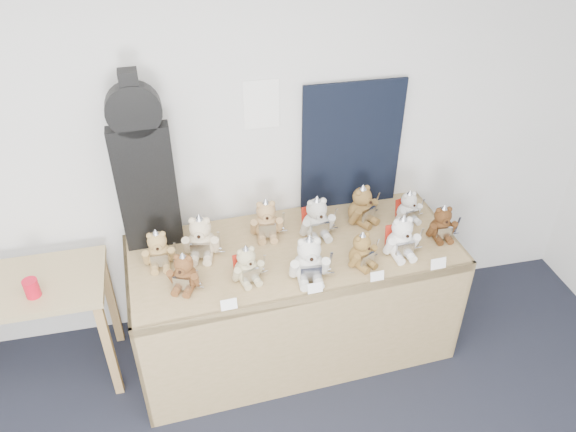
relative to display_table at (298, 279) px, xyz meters
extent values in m
plane|color=white|center=(-0.83, 0.52, 0.70)|extent=(6.00, 0.00, 6.00)
cube|color=white|center=(-0.10, 0.51, 0.92)|extent=(0.21, 0.00, 0.30)
cube|color=olive|center=(0.00, 0.08, 0.14)|extent=(2.02, 0.94, 0.06)
cube|color=olive|center=(0.02, -0.32, -0.24)|extent=(1.97, 0.13, 0.82)
cube|color=olive|center=(-0.98, 0.03, -0.24)|extent=(0.07, 0.82, 0.82)
cube|color=olive|center=(0.97, 0.14, -0.24)|extent=(0.07, 0.82, 0.82)
cube|color=#9E8855|center=(-1.59, 0.14, 0.12)|extent=(0.95, 0.54, 0.04)
cube|color=olive|center=(-1.15, -0.07, -0.28)|extent=(0.05, 0.05, 0.74)
cube|color=olive|center=(-1.16, 0.37, -0.28)|extent=(0.05, 0.05, 0.74)
cube|color=black|center=(-0.81, 0.32, 0.56)|extent=(0.33, 0.11, 0.78)
cylinder|color=black|center=(-0.81, 0.32, 1.05)|extent=(0.29, 0.11, 0.29)
cube|color=black|center=(-0.81, 0.32, 1.16)|extent=(0.10, 0.09, 0.19)
cube|color=black|center=(0.45, 0.48, 0.60)|extent=(0.64, 0.02, 0.85)
cylinder|color=red|center=(-1.48, 0.03, 0.19)|extent=(0.08, 0.08, 0.11)
ellipsoid|color=brown|center=(-0.66, -0.11, 0.24)|extent=(0.18, 0.17, 0.15)
sphere|color=brown|center=(-0.66, -0.11, 0.33)|extent=(0.11, 0.11, 0.11)
cylinder|color=brown|center=(-0.67, -0.15, 0.33)|extent=(0.05, 0.04, 0.04)
sphere|color=black|center=(-0.68, -0.17, 0.33)|extent=(0.02, 0.02, 0.02)
sphere|color=brown|center=(-0.69, -0.10, 0.38)|extent=(0.03, 0.03, 0.03)
sphere|color=brown|center=(-0.62, -0.12, 0.38)|extent=(0.03, 0.03, 0.03)
cylinder|color=brown|center=(-0.73, -0.10, 0.24)|extent=(0.07, 0.09, 0.11)
cylinder|color=brown|center=(-0.60, -0.16, 0.24)|extent=(0.07, 0.09, 0.11)
cylinder|color=brown|center=(-0.71, -0.14, 0.20)|extent=(0.08, 0.10, 0.04)
cylinder|color=brown|center=(-0.65, -0.17, 0.20)|extent=(0.08, 0.10, 0.04)
cube|color=silver|center=(-0.68, -0.16, 0.24)|extent=(0.09, 0.05, 0.08)
cone|color=silver|center=(-0.66, -0.11, 0.38)|extent=(0.09, 0.09, 0.07)
cube|color=silver|center=(-0.58, -0.17, 0.27)|extent=(0.03, 0.04, 0.15)
cube|color=silver|center=(-0.58, -0.17, 0.21)|extent=(0.04, 0.02, 0.01)
ellipsoid|color=tan|center=(-0.32, -0.12, 0.24)|extent=(0.17, 0.15, 0.14)
sphere|color=tan|center=(-0.32, -0.12, 0.33)|extent=(0.11, 0.11, 0.11)
cylinder|color=tan|center=(-0.31, -0.16, 0.32)|extent=(0.05, 0.03, 0.04)
sphere|color=black|center=(-0.30, -0.18, 0.32)|extent=(0.02, 0.02, 0.02)
sphere|color=tan|center=(-0.35, -0.13, 0.37)|extent=(0.03, 0.03, 0.03)
sphere|color=tan|center=(-0.29, -0.11, 0.37)|extent=(0.03, 0.03, 0.03)
cylinder|color=tan|center=(-0.38, -0.15, 0.24)|extent=(0.06, 0.09, 0.11)
cylinder|color=tan|center=(-0.25, -0.12, 0.24)|extent=(0.06, 0.09, 0.11)
cylinder|color=tan|center=(-0.34, -0.18, 0.20)|extent=(0.06, 0.10, 0.04)
cylinder|color=tan|center=(-0.28, -0.16, 0.20)|extent=(0.06, 0.10, 0.04)
cube|color=silver|center=(-0.31, -0.17, 0.24)|extent=(0.10, 0.04, 0.08)
cone|color=silver|center=(-0.32, -0.12, 0.38)|extent=(0.09, 0.09, 0.07)
cube|color=silver|center=(-0.22, -0.13, 0.27)|extent=(0.02, 0.04, 0.15)
cube|color=silver|center=(-0.22, -0.13, 0.21)|extent=(0.04, 0.02, 0.01)
cube|color=#A82013|center=(-0.33, -0.07, 0.25)|extent=(0.12, 0.05, 0.13)
ellipsoid|color=silver|center=(0.02, -0.18, 0.25)|extent=(0.19, 0.16, 0.18)
sphere|color=silver|center=(0.02, -0.18, 0.37)|extent=(0.13, 0.13, 0.13)
cylinder|color=silver|center=(0.02, -0.23, 0.36)|extent=(0.06, 0.03, 0.06)
sphere|color=black|center=(0.01, -0.25, 0.36)|extent=(0.02, 0.02, 0.02)
sphere|color=silver|center=(-0.02, -0.18, 0.42)|extent=(0.04, 0.04, 0.04)
sphere|color=silver|center=(0.06, -0.18, 0.42)|extent=(0.04, 0.04, 0.04)
cylinder|color=silver|center=(-0.07, -0.20, 0.26)|extent=(0.06, 0.10, 0.14)
cylinder|color=silver|center=(0.10, -0.21, 0.26)|extent=(0.06, 0.10, 0.14)
cylinder|color=silver|center=(-0.03, -0.24, 0.20)|extent=(0.06, 0.12, 0.05)
cylinder|color=silver|center=(0.06, -0.24, 0.20)|extent=(0.06, 0.12, 0.05)
cube|color=silver|center=(0.01, -0.25, 0.26)|extent=(0.12, 0.03, 0.10)
cone|color=silver|center=(0.02, -0.18, 0.43)|extent=(0.11, 0.11, 0.09)
cube|color=silver|center=(0.13, -0.22, 0.29)|extent=(0.02, 0.05, 0.19)
cube|color=silver|center=(0.13, -0.22, 0.22)|extent=(0.05, 0.01, 0.01)
ellipsoid|color=brown|center=(0.34, -0.13, 0.23)|extent=(0.18, 0.17, 0.14)
sphere|color=brown|center=(0.34, -0.13, 0.33)|extent=(0.10, 0.10, 0.10)
cylinder|color=brown|center=(0.36, -0.17, 0.32)|extent=(0.05, 0.04, 0.04)
sphere|color=black|center=(0.36, -0.19, 0.32)|extent=(0.02, 0.02, 0.02)
sphere|color=brown|center=(0.31, -0.15, 0.37)|extent=(0.03, 0.03, 0.03)
sphere|color=brown|center=(0.37, -0.12, 0.37)|extent=(0.03, 0.03, 0.03)
cylinder|color=brown|center=(0.29, -0.18, 0.24)|extent=(0.07, 0.09, 0.11)
cylinder|color=brown|center=(0.41, -0.12, 0.24)|extent=(0.07, 0.09, 0.11)
cylinder|color=brown|center=(0.33, -0.19, 0.19)|extent=(0.08, 0.10, 0.04)
cylinder|color=brown|center=(0.39, -0.16, 0.19)|extent=(0.08, 0.10, 0.04)
cube|color=silver|center=(0.36, -0.18, 0.24)|extent=(0.09, 0.05, 0.08)
cone|color=silver|center=(0.34, -0.13, 0.37)|extent=(0.09, 0.09, 0.07)
cube|color=silver|center=(0.43, -0.12, 0.26)|extent=(0.02, 0.04, 0.15)
cube|color=silver|center=(0.43, -0.12, 0.21)|extent=(0.04, 0.02, 0.01)
ellipsoid|color=white|center=(0.60, -0.09, 0.25)|extent=(0.18, 0.15, 0.17)
sphere|color=white|center=(0.60, -0.09, 0.36)|extent=(0.12, 0.12, 0.12)
cylinder|color=white|center=(0.60, -0.14, 0.35)|extent=(0.05, 0.03, 0.05)
sphere|color=black|center=(0.60, -0.16, 0.35)|extent=(0.02, 0.02, 0.02)
sphere|color=white|center=(0.56, -0.09, 0.41)|extent=(0.04, 0.04, 0.04)
sphere|color=white|center=(0.63, -0.08, 0.41)|extent=(0.04, 0.04, 0.04)
cylinder|color=white|center=(0.52, -0.11, 0.25)|extent=(0.05, 0.10, 0.13)
cylinder|color=white|center=(0.68, -0.10, 0.25)|extent=(0.05, 0.10, 0.13)
cylinder|color=white|center=(0.56, -0.15, 0.20)|extent=(0.06, 0.11, 0.05)
cylinder|color=white|center=(0.64, -0.14, 0.20)|extent=(0.06, 0.11, 0.05)
cube|color=silver|center=(0.60, -0.15, 0.25)|extent=(0.11, 0.03, 0.09)
cone|color=silver|center=(0.60, -0.09, 0.41)|extent=(0.10, 0.10, 0.08)
cube|color=silver|center=(0.70, -0.11, 0.28)|extent=(0.02, 0.04, 0.18)
cube|color=silver|center=(0.70, -0.11, 0.21)|extent=(0.05, 0.01, 0.01)
cube|color=#A82013|center=(0.59, -0.02, 0.26)|extent=(0.14, 0.04, 0.15)
ellipsoid|color=#4D301A|center=(0.90, 0.01, 0.24)|extent=(0.15, 0.13, 0.14)
sphere|color=#4D301A|center=(0.90, 0.01, 0.33)|extent=(0.11, 0.11, 0.11)
cylinder|color=#4D301A|center=(0.90, -0.03, 0.32)|extent=(0.05, 0.03, 0.04)
sphere|color=black|center=(0.90, -0.05, 0.32)|extent=(0.02, 0.02, 0.02)
sphere|color=#4D301A|center=(0.86, 0.01, 0.37)|extent=(0.03, 0.03, 0.03)
sphere|color=#4D301A|center=(0.93, 0.01, 0.37)|extent=(0.03, 0.03, 0.03)
cylinder|color=#4D301A|center=(0.83, 0.00, 0.24)|extent=(0.04, 0.08, 0.11)
cylinder|color=#4D301A|center=(0.97, -0.01, 0.24)|extent=(0.04, 0.08, 0.11)
cylinder|color=#4D301A|center=(0.86, -0.04, 0.19)|extent=(0.05, 0.09, 0.04)
cylinder|color=#4D301A|center=(0.93, -0.04, 0.19)|extent=(0.05, 0.09, 0.04)
cube|color=silver|center=(0.90, -0.04, 0.24)|extent=(0.09, 0.02, 0.08)
cone|color=silver|center=(0.90, 0.01, 0.38)|extent=(0.09, 0.09, 0.07)
cube|color=silver|center=(0.99, -0.02, 0.26)|extent=(0.01, 0.04, 0.15)
cube|color=silver|center=(0.99, -0.02, 0.21)|extent=(0.04, 0.01, 0.01)
ellipsoid|color=beige|center=(-0.54, 0.15, 0.25)|extent=(0.20, 0.18, 0.17)
sphere|color=beige|center=(-0.54, 0.15, 0.37)|extent=(0.13, 0.13, 0.13)
cylinder|color=beige|center=(-0.55, 0.10, 0.36)|extent=(0.06, 0.04, 0.05)
sphere|color=black|center=(-0.56, 0.08, 0.36)|extent=(0.02, 0.02, 0.02)
sphere|color=beige|center=(-0.58, 0.16, 0.42)|extent=(0.04, 0.04, 0.04)
sphere|color=beige|center=(-0.50, 0.14, 0.42)|extent=(0.04, 0.04, 0.04)
cylinder|color=beige|center=(-0.63, 0.15, 0.26)|extent=(0.07, 0.10, 0.13)
cylinder|color=beige|center=(-0.47, 0.11, 0.26)|extent=(0.07, 0.10, 0.13)
cylinder|color=beige|center=(-0.59, 0.10, 0.20)|extent=(0.07, 0.12, 0.05)
cylinder|color=beige|center=(-0.52, 0.08, 0.20)|extent=(0.07, 0.12, 0.05)
cube|color=silver|center=(-0.56, 0.08, 0.25)|extent=(0.11, 0.04, 0.10)
cone|color=silver|center=(-0.54, 0.15, 0.42)|extent=(0.11, 0.11, 0.08)
cube|color=silver|center=(-0.44, 0.09, 0.28)|extent=(0.02, 0.05, 0.18)
cube|color=silver|center=(-0.44, 0.09, 0.21)|extent=(0.05, 0.02, 0.01)
ellipsoid|color=tan|center=(-0.14, 0.26, 0.24)|extent=(0.17, 0.15, 0.16)
sphere|color=tan|center=(-0.14, 0.26, 0.35)|extent=(0.12, 0.12, 0.12)
cylinder|color=tan|center=(-0.14, 0.21, 0.34)|extent=(0.05, 0.03, 0.05)
sphere|color=black|center=(-0.14, 0.19, 0.34)|extent=(0.02, 0.02, 0.02)
sphere|color=tan|center=(-0.18, 0.26, 0.40)|extent=(0.04, 0.04, 0.04)
sphere|color=tan|center=(-0.10, 0.26, 0.40)|extent=(0.04, 0.04, 0.04)
cylinder|color=tan|center=(-0.22, 0.24, 0.25)|extent=(0.05, 0.09, 0.12)
cylinder|color=tan|center=(-0.06, 0.23, 0.25)|extent=(0.05, 0.09, 0.12)
cylinder|color=tan|center=(-0.18, 0.21, 0.20)|extent=(0.06, 0.11, 0.05)
cylinder|color=tan|center=(-0.11, 0.20, 0.20)|extent=(0.06, 0.11, 0.05)
cube|color=silver|center=(-0.14, 0.20, 0.25)|extent=(0.11, 0.03, 0.09)
cone|color=silver|center=(-0.14, 0.26, 0.40)|extent=(0.10, 0.10, 0.08)
cube|color=silver|center=(-0.04, 0.22, 0.28)|extent=(0.02, 0.04, 0.17)
cube|color=silver|center=(-0.04, 0.22, 0.21)|extent=(0.05, 0.01, 0.01)
ellipsoid|color=beige|center=(0.16, 0.19, 0.25)|extent=(0.19, 0.17, 0.17)
sphere|color=beige|center=(0.16, 0.19, 0.36)|extent=(0.13, 0.13, 0.13)
cylinder|color=beige|center=(0.17, 0.14, 0.35)|extent=(0.06, 0.04, 0.05)
sphere|color=black|center=(0.17, 0.12, 0.35)|extent=(0.02, 0.02, 0.02)
sphere|color=beige|center=(0.12, 0.19, 0.41)|extent=(0.04, 0.04, 0.04)
sphere|color=beige|center=(0.20, 0.20, 0.41)|extent=(0.04, 0.04, 0.04)
cylinder|color=beige|center=(0.08, 0.16, 0.26)|extent=(0.06, 0.10, 0.13)
cylinder|color=beige|center=(0.24, 0.18, 0.26)|extent=(0.06, 0.10, 0.13)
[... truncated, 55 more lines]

